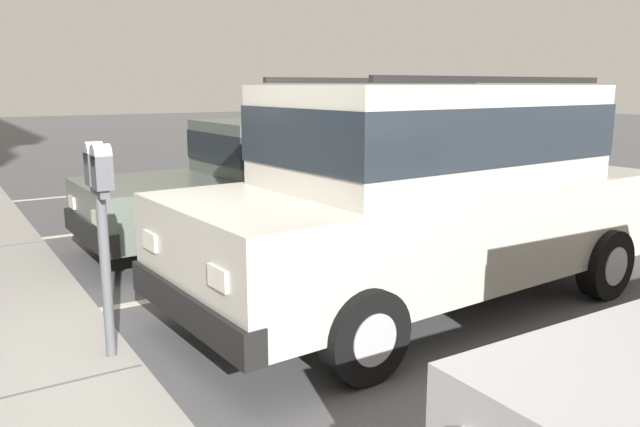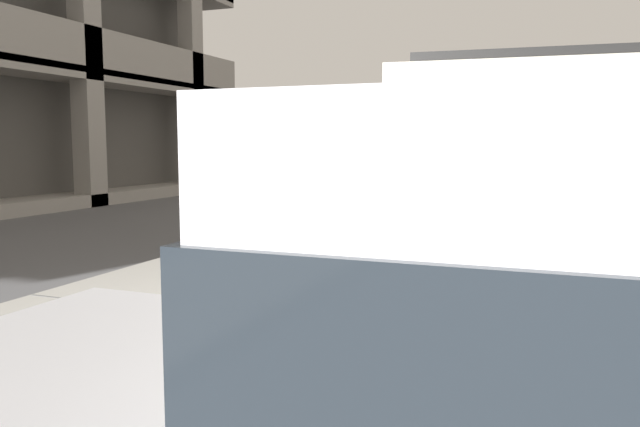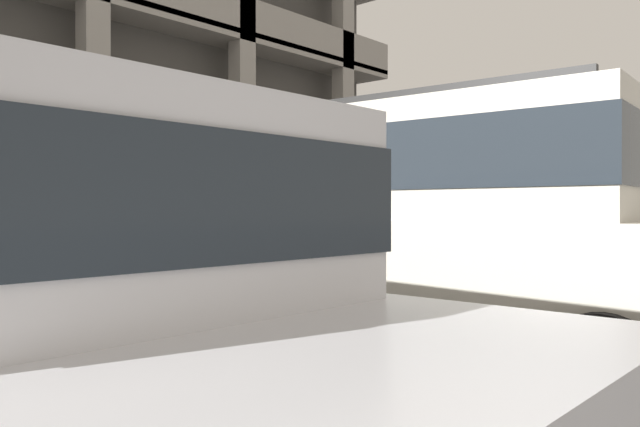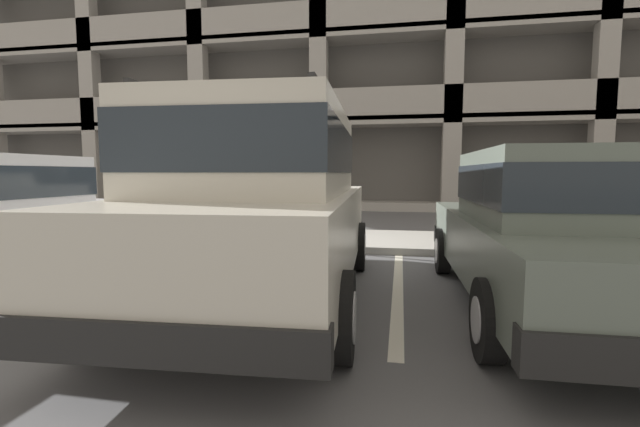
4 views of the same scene
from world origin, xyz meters
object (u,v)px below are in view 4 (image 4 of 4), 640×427
parking_meter_near (322,180)px  dark_hatchback (553,227)px  silver_suv (265,197)px  parking_meter_far (5,179)px  parking_garage (340,6)px

parking_meter_near → dark_hatchback: bearing=-45.0°
silver_suv → parking_meter_far: silver_suv is taller
dark_hatchback → parking_meter_far: parking_meter_far is taller
dark_hatchback → parking_garage: (-4.35, 16.01, 8.21)m
parking_meter_near → parking_meter_far: parking_meter_near is taller
parking_meter_near → parking_garage: (-1.61, 13.28, 7.81)m
silver_suv → parking_meter_far: (-6.20, 2.78, 0.13)m
silver_suv → parking_meter_near: (0.08, 2.83, 0.14)m
dark_hatchback → parking_meter_far: (-9.02, 2.69, 0.40)m
parking_garage → parking_meter_far: bearing=-109.3°
parking_garage → parking_meter_near: bearing=-83.1°
silver_suv → parking_meter_far: 6.80m
parking_meter_near → silver_suv: bearing=-91.6°
silver_suv → dark_hatchback: 2.83m
dark_hatchback → parking_meter_near: bearing=133.8°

